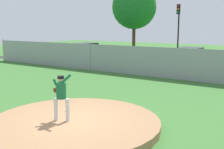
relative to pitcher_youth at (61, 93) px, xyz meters
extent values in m
plane|color=#386B2D|center=(0.30, 6.29, -1.18)|extent=(80.00, 80.00, 0.00)
cube|color=#2B2B2D|center=(0.30, 14.79, -1.17)|extent=(44.00, 7.00, 0.01)
cylinder|color=#99704C|center=(0.30, 0.29, -1.05)|extent=(5.65, 5.65, 0.26)
cylinder|color=silver|center=(-0.17, -0.09, -0.55)|extent=(0.13, 0.13, 0.74)
cylinder|color=silver|center=(0.19, 0.08, -0.55)|extent=(0.13, 0.13, 0.74)
cylinder|color=#145933|center=(0.01, 0.00, 0.09)|extent=(0.32, 0.32, 0.53)
cylinder|color=#145933|center=(0.19, 0.00, 0.46)|extent=(0.44, 0.27, 0.42)
cylinder|color=#145933|center=(-0.17, 0.00, 0.23)|extent=(0.29, 0.20, 0.46)
ellipsoid|color=#4C2D14|center=(-0.29, 0.05, 0.06)|extent=(0.20, 0.12, 0.18)
sphere|color=tan|center=(0.01, 0.00, 0.46)|extent=(0.20, 0.20, 0.20)
cylinder|color=black|center=(0.01, 0.00, 0.53)|extent=(0.21, 0.21, 0.09)
sphere|color=white|center=(-0.63, 0.83, -0.88)|extent=(0.07, 0.07, 0.07)
cube|color=gray|center=(0.30, 10.29, -0.18)|extent=(35.84, 0.03, 1.99)
cylinder|color=slate|center=(-17.63, 10.29, -0.13)|extent=(0.07, 0.07, 2.09)
cylinder|color=slate|center=(-6.87, 10.29, -0.13)|extent=(0.07, 0.07, 2.09)
cube|color=maroon|center=(-0.70, 14.46, -0.47)|extent=(1.83, 4.44, 0.77)
cube|color=black|center=(-0.70, 14.46, 0.22)|extent=(1.67, 2.45, 0.61)
cylinder|color=black|center=(-0.71, 15.83, -0.86)|extent=(1.85, 0.66, 0.64)
cylinder|color=black|center=(-0.68, 13.09, -0.86)|extent=(1.85, 0.66, 0.64)
cube|color=#232328|center=(-11.17, 14.83, -0.47)|extent=(1.79, 4.35, 0.78)
cube|color=black|center=(-11.17, 14.83, 0.23)|extent=(1.64, 2.40, 0.60)
cylinder|color=black|center=(-11.16, 16.17, -0.86)|extent=(1.83, 0.65, 0.64)
cylinder|color=black|center=(-11.18, 13.48, -0.86)|extent=(1.83, 0.65, 0.64)
cone|color=orange|center=(-2.40, 14.30, -0.90)|extent=(0.32, 0.32, 0.55)
cube|color=black|center=(-2.40, 14.30, -1.16)|extent=(0.40, 0.40, 0.03)
cylinder|color=black|center=(-3.44, 19.40, 1.49)|extent=(0.14, 0.14, 5.34)
cube|color=black|center=(-3.44, 19.22, 3.71)|extent=(0.28, 0.24, 0.90)
sphere|color=red|center=(-3.44, 19.10, 3.98)|extent=(0.18, 0.18, 0.18)
sphere|color=orange|center=(-3.44, 19.10, 3.71)|extent=(0.18, 0.18, 0.18)
sphere|color=green|center=(-3.44, 19.10, 3.44)|extent=(0.18, 0.18, 0.18)
cylinder|color=#4C331E|center=(-10.68, 23.69, 0.70)|extent=(0.39, 0.39, 3.76)
sphere|color=#1A7024|center=(-10.68, 23.69, 4.45)|extent=(5.32, 5.32, 5.32)
camera|label=1|loc=(6.21, -6.33, 2.12)|focal=44.69mm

